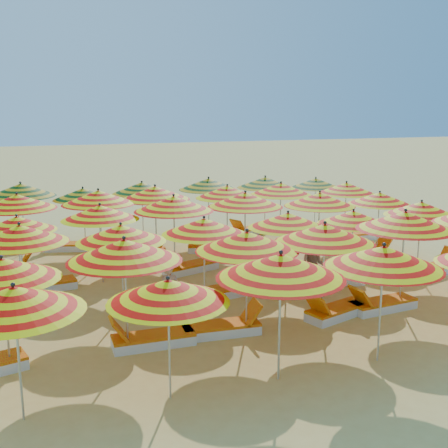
{
  "coord_description": "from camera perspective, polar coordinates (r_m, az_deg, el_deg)",
  "views": [
    {
      "loc": [
        -5.26,
        -14.17,
        4.89
      ],
      "look_at": [
        0.0,
        0.5,
        1.6
      ],
      "focal_mm": 45.0,
      "sensor_mm": 36.0,
      "label": 1
    }
  ],
  "objects": [
    {
      "name": "umbrella_13",
      "position": [
        13.32,
        -10.43,
        -0.94
      ],
      "size": [
        2.4,
        2.4,
        2.24
      ],
      "color": "silver",
      "rests_on": "ground"
    },
    {
      "name": "umbrella_17",
      "position": [
        17.19,
        19.41,
        1.47
      ],
      "size": [
        2.37,
        2.37,
        2.24
      ],
      "color": "silver",
      "rests_on": "ground"
    },
    {
      "name": "umbrella_26",
      "position": [
        18.34,
        -7.01,
        3.15
      ],
      "size": [
        2.41,
        2.41,
        2.41
      ],
      "color": "silver",
      "rests_on": "ground"
    },
    {
      "name": "umbrella_0",
      "position": [
        9.15,
        -20.55,
        -7.21
      ],
      "size": [
        2.72,
        2.72,
        2.28
      ],
      "color": "silver",
      "rests_on": "ground"
    },
    {
      "name": "lounger_9",
      "position": [
        15.95,
        -18.03,
        -5.96
      ],
      "size": [
        1.8,
        0.82,
        0.69
      ],
      "rotation": [
        0.0,
        0.0,
        3.29
      ],
      "color": "white",
      "rests_on": "ground"
    },
    {
      "name": "umbrella_19",
      "position": [
        15.84,
        -12.49,
        1.15
      ],
      "size": [
        2.38,
        2.38,
        2.28
      ],
      "color": "silver",
      "rests_on": "ground"
    },
    {
      "name": "lounger_10",
      "position": [
        16.9,
        -3.53,
        -4.38
      ],
      "size": [
        1.83,
        1.11,
        0.69
      ],
      "rotation": [
        0.0,
        0.0,
        3.47
      ],
      "color": "white",
      "rests_on": "ground"
    },
    {
      "name": "umbrella_1",
      "position": [
        9.31,
        -5.71,
        -6.81
      ],
      "size": [
        2.61,
        2.61,
        2.17
      ],
      "color": "silver",
      "rests_on": "ground"
    },
    {
      "name": "lounger_13",
      "position": [
        18.65,
        -8.37,
        -2.92
      ],
      "size": [
        1.8,
        0.81,
        0.69
      ],
      "rotation": [
        0.0,
        0.0,
        -0.14
      ],
      "color": "white",
      "rests_on": "ground"
    },
    {
      "name": "umbrella_16",
      "position": [
        15.88,
        12.99,
        0.63
      ],
      "size": [
        2.52,
        2.52,
        2.12
      ],
      "color": "silver",
      "rests_on": "ground"
    },
    {
      "name": "umbrella_28",
      "position": [
        19.8,
        5.8,
        3.56
      ],
      "size": [
        2.39,
        2.39,
        2.31
      ],
      "color": "silver",
      "rests_on": "ground"
    },
    {
      "name": "umbrella_34",
      "position": [
        21.59,
        4.21,
        4.25
      ],
      "size": [
        2.74,
        2.74,
        2.29
      ],
      "color": "silver",
      "rests_on": "ground"
    },
    {
      "name": "umbrella_6",
      "position": [
        11.02,
        -21.62,
        -4.29
      ],
      "size": [
        2.44,
        2.44,
        2.24
      ],
      "color": "silver",
      "rests_on": "ground"
    },
    {
      "name": "umbrella_2",
      "position": [
        9.88,
        5.78,
        -4.29
      ],
      "size": [
        2.52,
        2.52,
        2.43
      ],
      "color": "silver",
      "rests_on": "ground"
    },
    {
      "name": "lounger_3",
      "position": [
        13.62,
        11.35,
        -8.67
      ],
      "size": [
        1.83,
        1.09,
        0.69
      ],
      "rotation": [
        0.0,
        0.0,
        3.46
      ],
      "color": "white",
      "rests_on": "ground"
    },
    {
      "name": "umbrella_35",
      "position": [
        22.66,
        9.3,
        4.13
      ],
      "size": [
        2.61,
        2.61,
        2.13
      ],
      "color": "silver",
      "rests_on": "ground"
    },
    {
      "name": "umbrella_33",
      "position": [
        20.77,
        -1.58,
        4.08
      ],
      "size": [
        2.79,
        2.79,
        2.34
      ],
      "color": "silver",
      "rests_on": "ground"
    },
    {
      "name": "umbrella_30",
      "position": [
        19.89,
        -19.94,
        3.26
      ],
      "size": [
        2.75,
        2.75,
        2.43
      ],
      "color": "silver",
      "rests_on": "ground"
    },
    {
      "name": "umbrella_23",
      "position": [
        19.14,
        15.52,
        2.53
      ],
      "size": [
        2.18,
        2.18,
        2.17
      ],
      "color": "silver",
      "rests_on": "ground"
    },
    {
      "name": "umbrella_12",
      "position": [
        13.54,
        -20.04,
        -0.96
      ],
      "size": [
        2.38,
        2.38,
        2.32
      ],
      "color": "silver",
      "rests_on": "ground"
    },
    {
      "name": "lounger_5",
      "position": [
        14.75,
        -0.04,
        -6.81
      ],
      "size": [
        1.81,
        0.9,
        0.69
      ],
      "rotation": [
        0.0,
        0.0,
        0.19
      ],
      "color": "white",
      "rests_on": "ground"
    },
    {
      "name": "beachgoer_a",
      "position": [
        13.25,
        -5.55,
        -6.83
      ],
      "size": [
        0.52,
        0.39,
        1.29
      ],
      "primitive_type": "imported",
      "rotation": [
        0.0,
        0.0,
        6.09
      ],
      "color": "tan",
      "rests_on": "ground"
    },
    {
      "name": "lounger_11",
      "position": [
        19.05,
        14.36,
        -2.86
      ],
      "size": [
        1.77,
        0.7,
        0.69
      ],
      "rotation": [
        0.0,
        0.0,
        0.07
      ],
      "color": "white",
      "rests_on": "ground"
    },
    {
      "name": "lounger_6",
      "position": [
        15.52,
        7.89,
        -5.97
      ],
      "size": [
        1.74,
        0.61,
        0.69
      ],
      "rotation": [
        0.0,
        0.0,
        3.12
      ],
      "color": "white",
      "rests_on": "ground"
    },
    {
      "name": "beachgoer_b",
      "position": [
        15.3,
        9.04,
        -4.15
      ],
      "size": [
        0.85,
        0.83,
        1.38
      ],
      "primitive_type": "imported",
      "rotation": [
        0.0,
        0.0,
        5.6
      ],
      "color": "tan",
      "rests_on": "ground"
    },
    {
      "name": "umbrella_9",
      "position": [
        12.67,
        10.19,
        -0.97
      ],
      "size": [
        2.74,
        2.74,
        2.39
      ],
      "color": "silver",
      "rests_on": "ground"
    },
    {
      "name": "lounger_12",
      "position": [
        17.89,
        -21.44,
        -4.28
      ],
      "size": [
        1.82,
        1.18,
        0.69
      ],
      "rotation": [
        0.0,
        0.0,
        -0.38
      ],
      "color": "white",
      "rests_on": "ground"
    },
    {
      "name": "umbrella_10",
      "position": [
        14.2,
        17.91,
        0.32
      ],
      "size": [
        2.9,
        2.9,
        2.47
      ],
      "color": "silver",
      "rests_on": "ground"
    },
    {
      "name": "lounger_17",
      "position": [
        20.1,
        -15.54,
        -2.16
      ],
      "size": [
        1.83,
        1.05,
        0.69
      ],
      "rotation": [
        0.0,
        0.0,
        2.85
      ],
      "color": "white",
      "rests_on": "ground"
    },
    {
      "name": "lounger_1",
      "position": [
        11.96,
        -7.4,
        -11.52
      ],
      "size": [
        1.74,
        0.6,
        0.69
      ],
      "rotation": [
        0.0,
        0.0,
        3.13
      ],
      "color": "white",
      "rests_on": "ground"
    },
    {
      "name": "umbrella_18",
      "position": [
        15.55,
        -20.29,
        0.03
      ],
      "size": [
        2.68,
        2.68,
        2.14
      ],
      "color": "silver",
      "rests_on": "ground"
    },
    {
      "name": "lounger_4",
      "position": [
        14.32,
        15.68,
        -7.86
      ],
      "size": [
        1.78,
        0.75,
        0.69
      ],
      "rotation": [
        0.0,
        0.0,
        3.24
      ],
      "color": "white",
      "rests_on": "ground"
    },
    {
      "name": "umbrella_22",
      "position": [
        17.56,
        9.69,
        2.46
      ],
      "size": [
        2.66,
        2.66,
        2.34
      ],
      "color": "silver",
      "rests_on": "ground"
    },
    {
      "name": "umbrella_15",
      "position": [
        14.77,
        6.51,
        0.37
      ],
      "size": [
        2.63,
        2.63,
        2.22
      ],
      "color": "silver",
      "rests_on": "ground"
    },
    {
      "name": "lounger_15",
      "position": [
        21.48,
        13.19,
        -1.14
      ],
      "size": [
        1.76,
        0.67,
        0.69
      ],
      "rotation": [
        0.0,
        0.0,
        3.09
      ],
      "color": "white",
      "rests_on": "ground"
    },
    {
      "name": "umbrella_14",
      "position": [
        13.87,
        -2.04,
        -0.24
      ],
      "size": [
        2.53,
        2.53,
        2.24
      ],
      "color": "silver",
      "rests_on": "ground"
    },
    {
      "name": "umbrella_3",
      "position": [
        10.99,
        15.89,
        -3.26
      ],
      "size": [
        2.47,
        2.47,
        2.38
      ],
      "color": "silver",
      "rests_on": "ground"
    },
    {
      "name": "umbrella_20",
      "position": [
        16.12,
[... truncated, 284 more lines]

